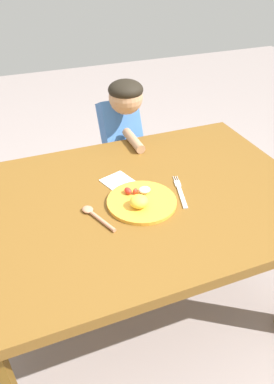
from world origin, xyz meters
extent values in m
plane|color=gray|center=(0.00, 0.00, 0.00)|extent=(8.00, 8.00, 0.00)
cube|color=brown|center=(0.00, 0.00, 0.64)|extent=(1.43, 0.97, 0.04)
cube|color=brown|center=(0.62, 0.39, 0.31)|extent=(0.08, 0.08, 0.62)
cylinder|color=gold|center=(0.01, -0.05, 0.67)|extent=(0.27, 0.27, 0.01)
ellipsoid|color=yellow|center=(-0.02, -0.08, 0.71)|extent=(0.07, 0.07, 0.05)
ellipsoid|color=red|center=(0.00, 0.01, 0.69)|extent=(0.03, 0.03, 0.02)
ellipsoid|color=red|center=(-0.03, 0.02, 0.69)|extent=(0.03, 0.04, 0.03)
ellipsoid|color=silver|center=(0.04, 0.00, 0.69)|extent=(0.05, 0.04, 0.02)
cube|color=silver|center=(0.17, -0.07, 0.67)|extent=(0.06, 0.15, 0.01)
cube|color=silver|center=(0.20, 0.02, 0.67)|extent=(0.03, 0.05, 0.01)
cylinder|color=silver|center=(0.22, 0.06, 0.67)|extent=(0.01, 0.04, 0.00)
cylinder|color=silver|center=(0.21, 0.06, 0.67)|extent=(0.01, 0.04, 0.00)
cylinder|color=silver|center=(0.20, 0.06, 0.67)|extent=(0.01, 0.04, 0.00)
cylinder|color=tan|center=(-0.17, -0.10, 0.67)|extent=(0.06, 0.13, 0.01)
ellipsoid|color=tan|center=(-0.20, -0.02, 0.68)|extent=(0.05, 0.06, 0.02)
cube|color=#34485D|center=(0.15, 0.69, 0.24)|extent=(0.20, 0.14, 0.47)
cube|color=#3F72BF|center=(0.15, 0.60, 0.64)|extent=(0.20, 0.28, 0.39)
sphere|color=tan|center=(0.15, 0.52, 0.88)|extent=(0.17, 0.17, 0.17)
ellipsoid|color=black|center=(0.15, 0.52, 0.91)|extent=(0.17, 0.17, 0.09)
cylinder|color=tan|center=(0.15, 0.42, 0.69)|extent=(0.05, 0.20, 0.05)
cube|color=white|center=(-0.03, 0.13, 0.67)|extent=(0.15, 0.16, 0.00)
camera|label=1|loc=(-0.42, -1.08, 1.53)|focal=33.63mm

